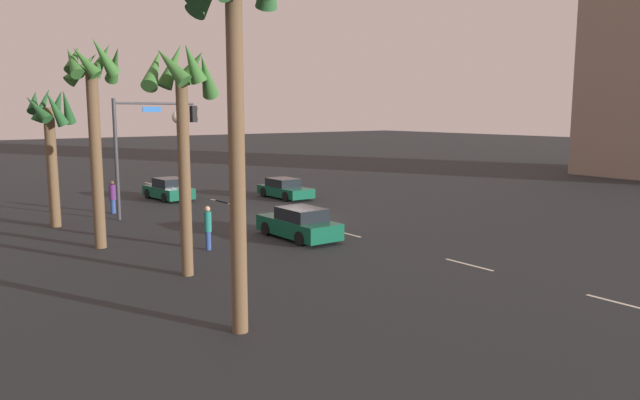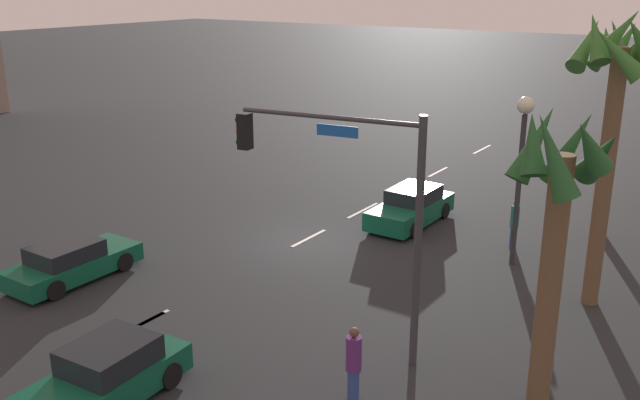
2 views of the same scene
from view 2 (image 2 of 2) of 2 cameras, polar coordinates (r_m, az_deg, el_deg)
name	(u,v)px [view 2 (image 2 of 2)]	position (r m, az deg, el deg)	size (l,w,h in m)	color
ground_plane	(301,242)	(26.27, -1.56, -3.45)	(220.00, 220.00, 0.00)	#232628
lane_stripe_0	(482,149)	(41.61, 13.02, 4.03)	(2.58, 0.14, 0.01)	silver
lane_stripe_1	(438,172)	(36.25, 9.55, 2.26)	(2.22, 0.14, 0.01)	silver
lane_stripe_2	(363,210)	(29.86, 3.50, -0.85)	(2.45, 0.14, 0.01)	silver
lane_stripe_3	(309,238)	(26.66, -0.92, -3.12)	(2.19, 0.14, 0.01)	silver
lane_stripe_4	(144,323)	(21.01, -14.10, -9.63)	(1.93, 0.14, 0.01)	silver
lane_stripe_5	(133,328)	(20.77, -14.95, -10.03)	(2.40, 0.14, 0.01)	silver
car_0	(411,207)	(28.33, 7.40, -0.59)	(4.48, 1.94, 1.44)	#0F5138
car_1	(72,262)	(24.30, -19.51, -4.77)	(4.37, 1.91, 1.31)	#0F5138
car_2	(105,377)	(17.40, -17.03, -13.54)	(4.19, 2.12, 1.43)	#0F5138
traffic_signal	(354,192)	(17.42, 2.77, 0.66)	(0.94, 5.16, 6.43)	#38383D
streetlamp	(522,148)	(24.00, 16.06, 4.04)	(0.56, 0.56, 5.79)	#2D2D33
pedestrian_0	(514,222)	(26.33, 15.50, -1.75)	(0.43, 0.43, 1.85)	#2D478C
pedestrian_1	(354,362)	(16.59, 2.75, -13.01)	(0.52, 0.52, 1.87)	#2D478C
palm_tree_1	(621,75)	(27.59, 23.23, 9.29)	(2.74, 2.84, 8.16)	brown
palm_tree_2	(614,92)	(21.27, 22.75, 8.06)	(2.48, 2.42, 8.74)	brown
palm_tree_3	(558,199)	(15.71, 18.73, 0.09)	(2.43, 2.65, 6.99)	brown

